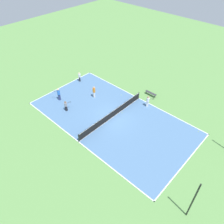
# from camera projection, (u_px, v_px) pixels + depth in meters

# --- Properties ---
(ground_plane) EXTENTS (80.00, 80.00, 0.00)m
(ground_plane) POSITION_uv_depth(u_px,v_px,m) (112.00, 118.00, 26.40)
(ground_plane) COLOR #60934C
(court_surface) EXTENTS (10.70, 19.67, 0.02)m
(court_surface) POSITION_uv_depth(u_px,v_px,m) (112.00, 118.00, 26.39)
(court_surface) COLOR #4C729E
(court_surface) RESTS_ON ground_plane
(tennis_net) EXTENTS (10.50, 0.10, 1.03)m
(tennis_net) POSITION_uv_depth(u_px,v_px,m) (112.00, 114.00, 26.04)
(tennis_net) COLOR black
(tennis_net) RESTS_ON court_surface
(bench) EXTENTS (0.36, 1.68, 0.45)m
(bench) POSITION_uv_depth(u_px,v_px,m) (151.00, 93.00, 29.56)
(bench) COLOR #333338
(bench) RESTS_ON ground_plane
(player_near_white) EXTENTS (0.85, 0.93, 1.58)m
(player_near_white) POSITION_uv_depth(u_px,v_px,m) (148.00, 101.00, 27.41)
(player_near_white) COLOR white
(player_near_white) RESTS_ON court_surface
(player_far_white) EXTENTS (0.51, 0.51, 1.45)m
(player_far_white) POSITION_uv_depth(u_px,v_px,m) (79.00, 76.00, 32.01)
(player_far_white) COLOR black
(player_far_white) RESTS_ON court_surface
(player_center_orange) EXTENTS (0.49, 0.49, 1.69)m
(player_center_orange) POSITION_uv_depth(u_px,v_px,m) (94.00, 91.00, 28.88)
(player_center_orange) COLOR white
(player_center_orange) RESTS_ON court_surface
(player_baseline_gray) EXTENTS (0.98, 0.54, 1.44)m
(player_baseline_gray) POSITION_uv_depth(u_px,v_px,m) (66.00, 105.00, 26.86)
(player_baseline_gray) COLOR black
(player_baseline_gray) RESTS_ON court_surface
(player_near_blue) EXTENTS (0.83, 0.94, 1.80)m
(player_near_blue) POSITION_uv_depth(u_px,v_px,m) (59.00, 93.00, 28.36)
(player_near_blue) COLOR navy
(player_near_blue) RESTS_ON court_surface
(tennis_ball_near_net) EXTENTS (0.07, 0.07, 0.07)m
(tennis_ball_near_net) POSITION_uv_depth(u_px,v_px,m) (122.00, 113.00, 27.03)
(tennis_ball_near_net) COLOR #CCE033
(tennis_ball_near_net) RESTS_ON court_surface
(tennis_ball_left_sideline) EXTENTS (0.07, 0.07, 0.07)m
(tennis_ball_left_sideline) POSITION_uv_depth(u_px,v_px,m) (121.00, 95.00, 29.80)
(tennis_ball_left_sideline) COLOR #CCE033
(tennis_ball_left_sideline) RESTS_ON court_surface
(tennis_ball_right_alley) EXTENTS (0.07, 0.07, 0.07)m
(tennis_ball_right_alley) POSITION_uv_depth(u_px,v_px,m) (198.00, 132.00, 24.55)
(tennis_ball_right_alley) COLOR #CCE033
(tennis_ball_right_alley) RESTS_ON court_surface
(fence_post_back_right) EXTENTS (0.12, 0.12, 4.52)m
(fence_post_back_right) POSITION_uv_depth(u_px,v_px,m) (193.00, 201.00, 16.09)
(fence_post_back_right) COLOR black
(fence_post_back_right) RESTS_ON ground_plane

